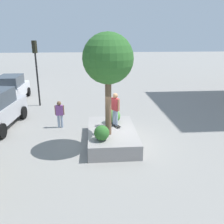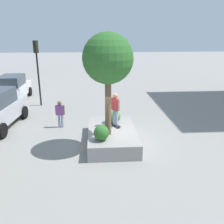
{
  "view_description": "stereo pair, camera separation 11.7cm",
  "coord_description": "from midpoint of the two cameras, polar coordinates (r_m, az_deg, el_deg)",
  "views": [
    {
      "loc": [
        -10.79,
        1.16,
        5.16
      ],
      "look_at": [
        0.09,
        0.3,
        1.58
      ],
      "focal_mm": 38.58,
      "sensor_mm": 36.0,
      "label": 1
    },
    {
      "loc": [
        -10.8,
        1.05,
        5.16
      ],
      "look_at": [
        0.09,
        0.3,
        1.58
      ],
      "focal_mm": 38.58,
      "sensor_mm": 36.0,
      "label": 2
    }
  ],
  "objects": [
    {
      "name": "ground_plane",
      "position": [
        12.02,
        1.73,
        -7.28
      ],
      "size": [
        120.0,
        120.0,
        0.0
      ],
      "primitive_type": "plane",
      "color": "gray"
    },
    {
      "name": "planter_ledge",
      "position": [
        11.93,
        0.28,
        -5.67
      ],
      "size": [
        3.94,
        2.31,
        0.68
      ],
      "primitive_type": "cube",
      "color": "gray",
      "rests_on": "ground"
    },
    {
      "name": "skateboarder",
      "position": [
        11.9,
        1.08,
        1.24
      ],
      "size": [
        0.46,
        0.41,
        1.64
      ],
      "color": "#8C9EB7",
      "rests_on": "skateboard"
    },
    {
      "name": "boxwood_shrub",
      "position": [
        10.56,
        -2.21,
        -4.95
      ],
      "size": [
        0.68,
        0.68,
        0.68
      ],
      "primitive_type": "sphere",
      "color": "#2D6628",
      "rests_on": "planter_ledge"
    },
    {
      "name": "plaza_tree",
      "position": [
        10.43,
        -0.65,
        12.35
      ],
      "size": [
        2.19,
        2.19,
        4.56
      ],
      "color": "brown",
      "rests_on": "planter_ledge"
    },
    {
      "name": "hedge_clump",
      "position": [
        12.55,
        0.63,
        -0.97
      ],
      "size": [
        0.73,
        0.73,
        0.73
      ],
      "primitive_type": "sphere",
      "color": "#4C8C3D",
      "rests_on": "planter_ledge"
    },
    {
      "name": "bystander_watching",
      "position": [
        13.91,
        -11.95,
        -0.07
      ],
      "size": [
        0.24,
        0.53,
        1.56
      ],
      "color": "#8C9EB7",
      "rests_on": "ground"
    },
    {
      "name": "police_car",
      "position": [
        20.76,
        -22.28,
        5.32
      ],
      "size": [
        4.39,
        2.12,
        2.02
      ],
      "color": "white",
      "rests_on": "ground"
    },
    {
      "name": "traffic_light_corner",
      "position": [
        18.27,
        -17.16,
        11.17
      ],
      "size": [
        0.35,
        0.37,
        4.69
      ],
      "color": "black",
      "rests_on": "ground"
    },
    {
      "name": "skateboard",
      "position": [
        12.21,
        1.05,
        -3.08
      ],
      "size": [
        0.81,
        0.53,
        0.07
      ],
      "color": "black",
      "rests_on": "planter_ledge"
    }
  ]
}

